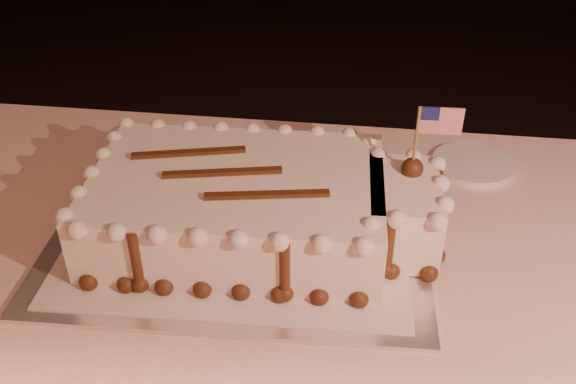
# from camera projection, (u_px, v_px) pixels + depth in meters

# --- Properties ---
(cake_board) EXTENTS (0.62, 0.48, 0.01)m
(cake_board) POSITION_uv_depth(u_px,v_px,m) (240.00, 234.00, 1.05)
(cake_board) COLOR silver
(cake_board) RESTS_ON banquet_table
(doily) EXTENTS (0.55, 0.43, 0.00)m
(doily) POSITION_uv_depth(u_px,v_px,m) (239.00, 231.00, 1.05)
(doily) COLOR silver
(doily) RESTS_ON cake_board
(sheet_cake) EXTENTS (0.58, 0.34, 0.23)m
(sheet_cake) POSITION_uv_depth(u_px,v_px,m) (258.00, 205.00, 1.01)
(sheet_cake) COLOR white
(sheet_cake) RESTS_ON doily
(side_plate) EXTENTS (0.16, 0.16, 0.01)m
(side_plate) POSITION_uv_depth(u_px,v_px,m) (473.00, 164.00, 1.22)
(side_plate) COLOR silver
(side_plate) RESTS_ON banquet_table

